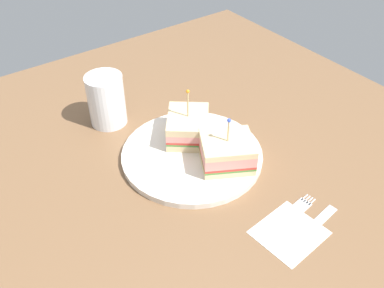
{
  "coord_description": "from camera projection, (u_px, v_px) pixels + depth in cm",
  "views": [
    {
      "loc": [
        -48.97,
        35.59,
        52.92
      ],
      "look_at": [
        0.0,
        0.0,
        3.18
      ],
      "focal_mm": 39.62,
      "sensor_mm": 36.0,
      "label": 1
    }
  ],
  "objects": [
    {
      "name": "napkin",
      "position": [
        289.0,
        232.0,
        0.66
      ],
      "size": [
        9.9,
        10.81,
        0.15
      ],
      "primitive_type": "cube",
      "rotation": [
        0.0,
        0.0,
        4.8
      ],
      "color": "white",
      "rests_on": "ground_plane"
    },
    {
      "name": "sandwich_half_front",
      "position": [
        188.0,
        127.0,
        0.82
      ],
      "size": [
        12.33,
        12.02,
        10.88
      ],
      "color": "beige",
      "rests_on": "plate"
    },
    {
      "name": "sandwich_half_back",
      "position": [
        227.0,
        152.0,
        0.76
      ],
      "size": [
        11.62,
        11.98,
        9.91
      ],
      "color": "beige",
      "rests_on": "plate"
    },
    {
      "name": "ground_plane",
      "position": [
        192.0,
        161.0,
        0.81
      ],
      "size": [
        103.12,
        103.12,
        2.0
      ],
      "primitive_type": "cube",
      "color": "brown"
    },
    {
      "name": "knife",
      "position": [
        313.0,
        226.0,
        0.67
      ],
      "size": [
        2.91,
        13.75,
        0.35
      ],
      "color": "silver",
      "rests_on": "ground_plane"
    },
    {
      "name": "plate",
      "position": [
        192.0,
        155.0,
        0.8
      ],
      "size": [
        26.54,
        26.54,
        1.18
      ],
      "primitive_type": "cylinder",
      "color": "silver",
      "rests_on": "ground_plane"
    },
    {
      "name": "fork",
      "position": [
        294.0,
        212.0,
        0.69
      ],
      "size": [
        2.97,
        13.23,
        0.35
      ],
      "color": "silver",
      "rests_on": "ground_plane"
    },
    {
      "name": "drink_glass",
      "position": [
        107.0,
        102.0,
        0.86
      ],
      "size": [
        7.55,
        7.55,
        10.76
      ],
      "color": "#B74C33",
      "rests_on": "ground_plane"
    }
  ]
}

